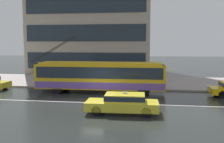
{
  "coord_description": "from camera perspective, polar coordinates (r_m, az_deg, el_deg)",
  "views": [
    {
      "loc": [
        3.95,
        -19.78,
        4.35
      ],
      "look_at": [
        0.55,
        3.79,
        1.87
      ],
      "focal_mm": 41.06,
      "sensor_mm": 36.0,
      "label": 1
    }
  ],
  "objects": [
    {
      "name": "lane_centre_line",
      "position": [
        19.49,
        -3.74,
        -6.96
      ],
      "size": [
        72.0,
        0.14,
        0.01
      ],
      "primitive_type": "cube",
      "color": "silver",
      "rests_on": "ground_plane"
    },
    {
      "name": "sidewalk_slab",
      "position": [
        29.97,
        0.54,
        -2.27
      ],
      "size": [
        80.0,
        10.0,
        0.14
      ],
      "primitive_type": "cube",
      "color": "gray",
      "rests_on": "ground_plane"
    },
    {
      "name": "taxi_oncoming_near",
      "position": [
        16.42,
        2.5,
        -6.9
      ],
      "size": [
        4.65,
        1.93,
        1.39
      ],
      "color": "yellow",
      "rests_on": "ground_plane"
    },
    {
      "name": "trolleybus",
      "position": [
        23.38,
        -2.58,
        -0.97
      ],
      "size": [
        12.34,
        2.58,
        5.16
      ],
      "color": "gold",
      "rests_on": "ground_plane"
    },
    {
      "name": "pedestrian_approaching_curb",
      "position": [
        27.74,
        -4.04,
        -0.84
      ],
      "size": [
        0.5,
        0.5,
        1.6
      ],
      "color": "#2C2A50",
      "rests_on": "sidewalk_slab"
    },
    {
      "name": "ground_plane",
      "position": [
        20.64,
        -3.04,
        -6.23
      ],
      "size": [
        160.0,
        160.0,
        0.0
      ],
      "primitive_type": "plane",
      "color": "#222625"
    },
    {
      "name": "bus_shelter",
      "position": [
        26.81,
        -5.88,
        0.85
      ],
      "size": [
        4.14,
        1.79,
        2.42
      ],
      "color": "gray",
      "rests_on": "sidewalk_slab"
    },
    {
      "name": "pedestrian_at_shelter",
      "position": [
        27.0,
        3.73,
        0.33
      ],
      "size": [
        1.39,
        1.39,
        1.94
      ],
      "color": "navy",
      "rests_on": "sidewalk_slab"
    }
  ]
}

